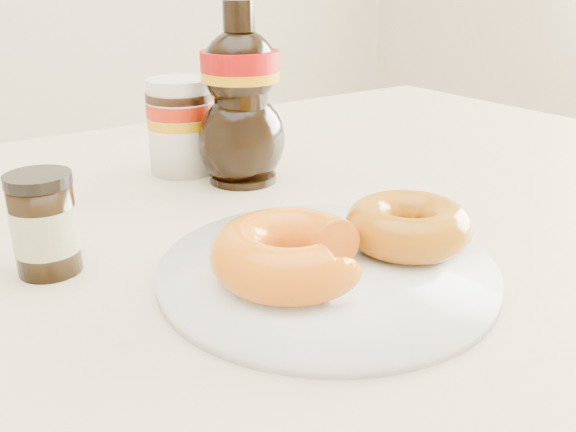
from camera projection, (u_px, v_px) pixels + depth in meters
dining_table at (203, 334)px, 0.57m from camera, size 1.40×0.90×0.75m
plate at (327, 271)px, 0.48m from camera, size 0.25×0.25×0.01m
donut_bitten at (289, 254)px, 0.45m from camera, size 0.13×0.13×0.04m
donut_whole at (408, 225)px, 0.50m from camera, size 0.11×0.11×0.04m
nutella_jar at (181, 122)px, 0.71m from camera, size 0.07×0.07×0.11m
syrup_bottle at (241, 95)px, 0.67m from camera, size 0.10×0.09×0.19m
dark_jar at (44, 225)px, 0.48m from camera, size 0.05×0.05×0.08m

